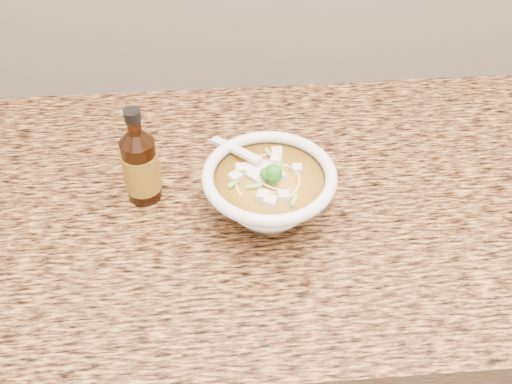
{
  "coord_description": "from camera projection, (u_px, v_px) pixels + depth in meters",
  "views": [
    {
      "loc": [
        -0.21,
        0.93,
        1.63
      ],
      "look_at": [
        -0.16,
        1.63,
        0.95
      ],
      "focal_mm": 45.0,
      "sensor_mm": 36.0,
      "label": 1
    }
  ],
  "objects": [
    {
      "name": "hot_sauce_bottle",
      "position": [
        141.0,
        166.0,
        1.0
      ],
      "size": [
        0.06,
        0.06,
        0.17
      ],
      "rotation": [
        0.0,
        0.0,
        -0.11
      ],
      "color": "#341607",
      "rests_on": "counter_slab"
    },
    {
      "name": "counter_slab",
      "position": [
        347.0,
        199.0,
        1.06
      ],
      "size": [
        4.0,
        0.68,
        0.04
      ],
      "primitive_type": "cube",
      "color": "#AB7D3E",
      "rests_on": "cabinet"
    },
    {
      "name": "soup_bowl",
      "position": [
        269.0,
        193.0,
        0.98
      ],
      "size": [
        0.2,
        0.21,
        0.11
      ],
      "rotation": [
        0.0,
        0.0,
        0.33
      ],
      "color": "white",
      "rests_on": "counter_slab"
    },
    {
      "name": "cabinet",
      "position": [
        327.0,
        348.0,
        1.38
      ],
      "size": [
        4.0,
        0.65,
        0.86
      ],
      "primitive_type": "cube",
      "color": "#351D10",
      "rests_on": "ground"
    }
  ]
}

